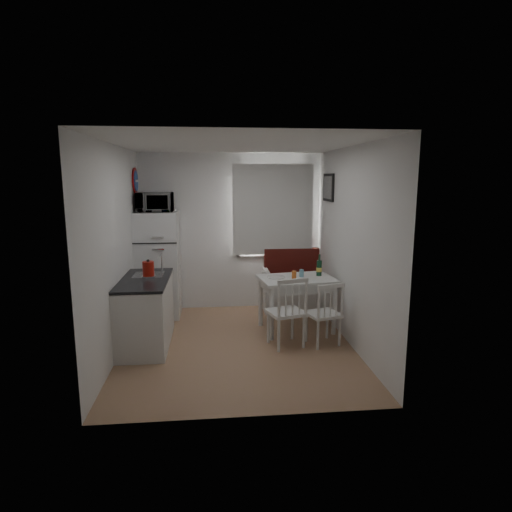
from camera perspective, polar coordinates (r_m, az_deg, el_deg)
The scene contains 22 objects.
floor at distance 5.82m, azimuth -2.49°, elevation -11.77°, with size 3.00×3.50×0.02m, color #A78059.
ceiling at distance 5.41m, azimuth -2.71°, elevation 14.67°, with size 3.00×3.50×0.02m, color white.
wall_back at distance 7.20m, azimuth -3.37°, elevation 3.21°, with size 3.00×0.02×2.60m, color white.
wall_front at distance 3.76m, azimuth -1.11°, elevation -3.37°, with size 3.00×0.02×2.60m, color white.
wall_left at distance 5.59m, azimuth -18.13°, elevation 0.66°, with size 0.02×3.50×2.60m, color white.
wall_right at distance 5.75m, azimuth 12.51°, elevation 1.18°, with size 0.02×3.50×2.60m, color white.
window at distance 7.20m, azimuth 2.21°, elevation 5.82°, with size 1.22×0.06×1.47m, color silver.
curtain at distance 7.13m, azimuth 2.30°, elevation 6.18°, with size 1.35×0.02×1.50m, color silver.
kitchen_counter at distance 5.88m, azimuth -14.46°, elevation -7.17°, with size 0.62×1.32×1.16m.
wall_sign at distance 6.94m, azimuth -15.73°, elevation 9.62°, with size 0.40×0.40×0.03m, color #1A4B9E.
picture_frame at distance 6.73m, azimuth 9.62°, elevation 8.99°, with size 0.04×0.52×0.42m, color black.
bench at distance 7.31m, azimuth 6.53°, elevation -4.43°, with size 1.42×0.55×1.02m.
dining_table at distance 6.19m, azimuth 5.44°, elevation -3.69°, with size 1.13×0.87×0.78m.
chair_left at distance 5.55m, azimuth 4.21°, elevation -6.53°, with size 0.54×0.53×0.51m.
chair_right at distance 5.67m, azimuth 9.20°, elevation -6.80°, with size 0.50×0.49×0.46m.
fridge at distance 6.98m, azimuth -12.93°, elevation -1.10°, with size 0.67×0.67×1.68m, color white.
microwave at distance 6.81m, azimuth -13.32°, elevation 7.00°, with size 0.54×0.37×0.30m, color white.
kettle at distance 5.77m, azimuth -14.16°, elevation -1.69°, with size 0.18×0.18×0.24m, color #A5170D.
wine_bottle at distance 6.31m, azimuth 8.42°, elevation -1.20°, with size 0.08×0.08×0.32m, color #133C24, non-canonical shape.
drinking_glass_orange at distance 6.10m, azimuth 5.09°, elevation -2.51°, with size 0.07×0.07×0.11m, color #CA6121.
drinking_glass_blue at distance 6.22m, azimuth 6.10°, elevation -2.29°, with size 0.06×0.06×0.11m, color #75B1C8.
plate at distance 6.14m, azimuth 2.67°, elevation -2.84°, with size 0.26×0.26×0.02m, color white.
Camera 1 is at (-0.29, -5.39, 2.19)m, focal length 30.00 mm.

